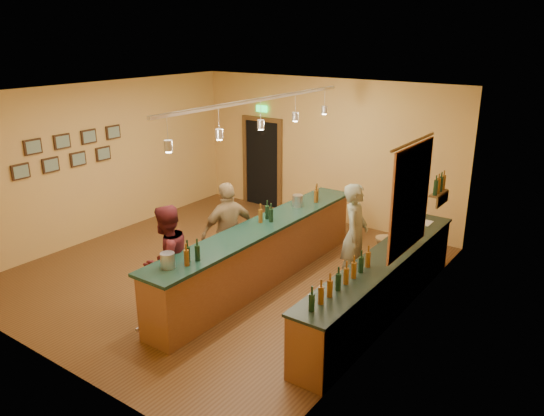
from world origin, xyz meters
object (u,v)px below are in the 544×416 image
Objects in this scene: customer_a at (167,260)px; customer_b at (229,232)px; tasting_bar at (261,249)px; bar_stool at (385,245)px; back_counter at (381,285)px; bartender at (355,235)px.

customer_a is 1.46m from customer_b.
customer_a reaches higher than tasting_bar.
customer_b is at bearing 179.36° from customer_a.
customer_a reaches higher than bar_stool.
customer_b is (-0.55, -0.20, 0.27)m from tasting_bar.
back_counter reaches higher than bar_stool.
tasting_bar is at bearing 106.77° from bartender.
customer_a is at bearing 126.76° from bartender.
customer_a is 2.42× the size of bar_stool.
tasting_bar is at bearing 132.30° from customer_b.
tasting_bar is 1.76m from customer_a.
customer_a is (-2.68, -1.84, 0.38)m from back_counter.
customer_a is (-1.86, -2.53, -0.03)m from bartender.
customer_b is at bearing -142.12° from bar_stool.
customer_a is at bearing -145.60° from back_counter.
bar_stool is (1.61, 1.48, -0.04)m from tasting_bar.
bartender is 3.14m from customer_a.
tasting_bar is at bearing -175.15° from back_counter.
back_counter is 2.74m from customer_b.
customer_a is (-0.55, -1.66, 0.26)m from tasting_bar.
back_counter is at bearing 120.27° from customer_b.
tasting_bar is at bearing 161.04° from customer_a.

